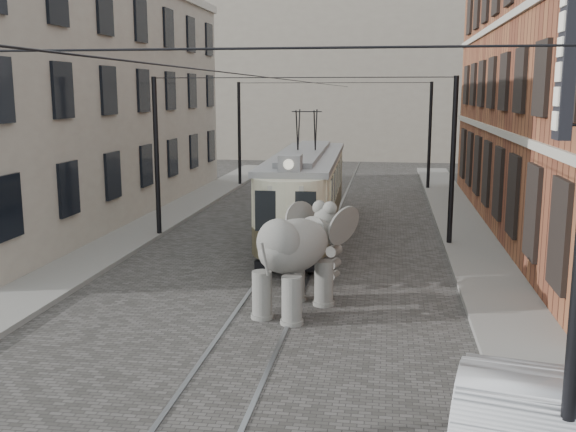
# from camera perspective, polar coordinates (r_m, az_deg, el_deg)

# --- Properties ---
(ground) EXTENTS (120.00, 120.00, 0.00)m
(ground) POSITION_cam_1_polar(r_m,az_deg,el_deg) (18.89, -0.84, -6.20)
(ground) COLOR #494643
(tram_rails) EXTENTS (1.54, 80.00, 0.02)m
(tram_rails) POSITION_cam_1_polar(r_m,az_deg,el_deg) (18.89, -0.84, -6.16)
(tram_rails) COLOR slate
(tram_rails) RESTS_ON ground
(sidewalk_right) EXTENTS (2.00, 60.00, 0.15)m
(sidewalk_right) POSITION_cam_1_polar(r_m,az_deg,el_deg) (18.88, 17.56, -6.48)
(sidewalk_right) COLOR slate
(sidewalk_right) RESTS_ON ground
(sidewalk_left) EXTENTS (2.00, 60.00, 0.15)m
(sidewalk_left) POSITION_cam_1_polar(r_m,az_deg,el_deg) (20.90, -18.77, -4.91)
(sidewalk_left) COLOR slate
(sidewalk_left) RESTS_ON ground
(stucco_building) EXTENTS (7.00, 24.00, 10.00)m
(stucco_building) POSITION_cam_1_polar(r_m,az_deg,el_deg) (31.15, -18.30, 9.22)
(stucco_building) COLOR gray
(stucco_building) RESTS_ON ground
(distant_block) EXTENTS (28.00, 10.00, 14.00)m
(distant_block) POSITION_cam_1_polar(r_m,az_deg,el_deg) (57.94, 5.79, 12.06)
(distant_block) COLOR gray
(distant_block) RESTS_ON ground
(catenary) EXTENTS (11.00, 30.20, 6.00)m
(catenary) POSITION_cam_1_polar(r_m,az_deg,el_deg) (23.19, 0.69, 4.51)
(catenary) COLOR black
(catenary) RESTS_ON ground
(tram) EXTENTS (2.84, 12.07, 4.76)m
(tram) POSITION_cam_1_polar(r_m,az_deg,el_deg) (25.66, 1.59, 3.70)
(tram) COLOR beige
(tram) RESTS_ON ground
(elephant) EXTENTS (3.76, 4.84, 2.62)m
(elephant) POSITION_cam_1_polar(r_m,az_deg,el_deg) (16.61, 0.51, -3.87)
(elephant) COLOR #5B5954
(elephant) RESTS_ON ground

